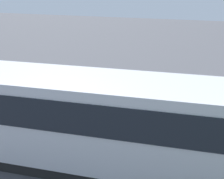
# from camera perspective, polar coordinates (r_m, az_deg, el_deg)

# --- Properties ---
(ground_plane) EXTENTS (80.00, 80.00, 0.00)m
(ground_plane) POSITION_cam_1_polar(r_m,az_deg,el_deg) (13.86, 7.59, -6.08)
(ground_plane) COLOR #4C4C51
(tour_bus) EXTENTS (10.39, 3.16, 3.25)m
(tour_bus) POSITION_cam_1_polar(r_m,az_deg,el_deg) (9.94, -5.11, -6.53)
(tour_bus) COLOR silver
(tour_bus) RESTS_ON ground_plane
(spectator_far_left) EXTENTS (0.58, 0.37, 1.80)m
(spectator_far_left) POSITION_cam_1_polar(r_m,az_deg,el_deg) (12.32, 3.25, -3.90)
(spectator_far_left) COLOR #473823
(spectator_far_left) RESTS_ON ground_plane
(spectator_left) EXTENTS (0.58, 0.35, 1.67)m
(spectator_left) POSITION_cam_1_polar(r_m,az_deg,el_deg) (12.70, -1.35, -3.52)
(spectator_left) COLOR black
(spectator_left) RESTS_ON ground_plane
(spectator_centre) EXTENTS (0.57, 0.33, 1.70)m
(spectator_centre) POSITION_cam_1_polar(r_m,az_deg,el_deg) (13.01, -6.35, -2.93)
(spectator_centre) COLOR black
(spectator_centre) RESTS_ON ground_plane
(parked_motorcycle_silver) EXTENTS (2.04, 0.63, 0.99)m
(parked_motorcycle_silver) POSITION_cam_1_polar(r_m,az_deg,el_deg) (13.25, -12.10, -5.35)
(parked_motorcycle_silver) COLOR black
(parked_motorcycle_silver) RESTS_ON ground_plane
(stunt_motorcycle) EXTENTS (2.05, 0.58, 1.23)m
(stunt_motorcycle) POSITION_cam_1_polar(r_m,az_deg,el_deg) (17.55, -2.18, 2.02)
(stunt_motorcycle) COLOR black
(stunt_motorcycle) RESTS_ON ground_plane
(bay_line_b) EXTENTS (0.25, 3.55, 0.01)m
(bay_line_b) POSITION_cam_1_polar(r_m,az_deg,el_deg) (14.23, 18.19, -6.25)
(bay_line_b) COLOR white
(bay_line_b) RESTS_ON ground_plane
(bay_line_c) EXTENTS (0.29, 4.37, 0.01)m
(bay_line_c) POSITION_cam_1_polar(r_m,az_deg,el_deg) (14.41, 7.26, -4.97)
(bay_line_c) COLOR white
(bay_line_c) RESTS_ON ground_plane
(bay_line_d) EXTENTS (0.28, 4.09, 0.01)m
(bay_line_d) POSITION_cam_1_polar(r_m,az_deg,el_deg) (15.10, -2.99, -3.60)
(bay_line_d) COLOR white
(bay_line_d) RESTS_ON ground_plane
(bay_line_e) EXTENTS (0.28, 4.13, 0.01)m
(bay_line_e) POSITION_cam_1_polar(r_m,az_deg,el_deg) (16.23, -12.05, -2.29)
(bay_line_e) COLOR white
(bay_line_e) RESTS_ON ground_plane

